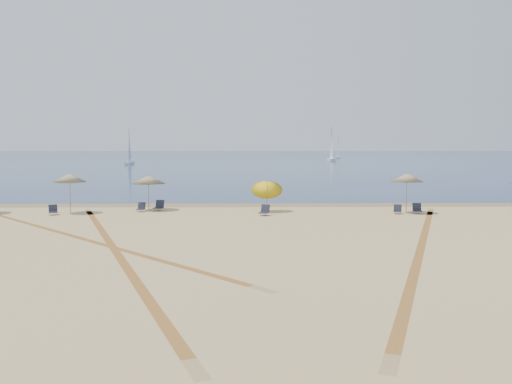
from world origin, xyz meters
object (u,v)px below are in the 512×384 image
(umbrella_3, at_px, (267,186))
(chair_5, at_px, (398,210))
(chair_6, at_px, (417,209))
(chair_4, at_px, (265,211))
(sailboat_1, at_px, (130,154))
(umbrella_4, at_px, (407,177))
(chair_1, at_px, (53,210))
(sailboat_0, at_px, (331,151))
(umbrella_2, at_px, (148,180))
(chair_3, at_px, (159,206))
(chair_2, at_px, (141,208))
(umbrella_1, at_px, (70,178))
(sailboat_2, at_px, (338,152))

(umbrella_3, xyz_separation_m, chair_5, (8.37, -1.18, -1.44))
(chair_6, bearing_deg, chair_4, -166.86)
(sailboat_1, bearing_deg, umbrella_4, -69.43)
(chair_1, height_order, chair_5, chair_1)
(chair_4, height_order, sailboat_0, sailboat_0)
(umbrella_2, xyz_separation_m, umbrella_4, (17.06, -1.84, 0.23))
(chair_3, height_order, chair_6, chair_3)
(chair_5, bearing_deg, umbrella_4, 50.23)
(umbrella_2, height_order, chair_2, umbrella_2)
(umbrella_1, relative_size, sailboat_2, 0.37)
(chair_4, bearing_deg, sailboat_0, 101.99)
(chair_1, bearing_deg, sailboat_1, 76.09)
(umbrella_1, height_order, sailboat_2, sailboat_2)
(chair_2, height_order, chair_3, chair_3)
(chair_1, relative_size, chair_2, 1.19)
(chair_2, distance_m, sailboat_0, 120.43)
(chair_1, bearing_deg, chair_6, -22.71)
(chair_5, xyz_separation_m, chair_6, (1.31, 0.14, 0.03))
(umbrella_1, xyz_separation_m, chair_6, (22.48, -0.58, -2.00))
(chair_1, xyz_separation_m, chair_2, (5.26, 1.56, -0.01))
(chair_3, relative_size, chair_5, 1.14)
(chair_1, relative_size, chair_3, 0.96)
(chair_6, height_order, sailboat_1, sailboat_1)
(umbrella_2, distance_m, chair_3, 1.94)
(chair_2, bearing_deg, sailboat_2, 83.32)
(sailboat_2, bearing_deg, sailboat_1, -124.35)
(umbrella_4, xyz_separation_m, chair_6, (0.62, -0.28, -2.02))
(chair_5, bearing_deg, chair_2, -166.24)
(umbrella_3, bearing_deg, chair_1, -174.64)
(chair_2, distance_m, chair_4, 8.42)
(chair_4, distance_m, chair_5, 8.61)
(umbrella_4, xyz_separation_m, sailboat_2, (21.96, 154.07, -0.13))
(umbrella_4, bearing_deg, chair_5, -148.53)
(chair_4, height_order, chair_5, chair_4)
(umbrella_2, relative_size, chair_2, 3.72)
(chair_1, distance_m, chair_2, 5.48)
(chair_1, xyz_separation_m, chair_5, (22.00, 0.10, -0.02))
(chair_2, bearing_deg, sailboat_0, 82.74)
(umbrella_1, bearing_deg, umbrella_2, 17.86)
(umbrella_1, relative_size, chair_2, 4.05)
(umbrella_2, xyz_separation_m, chair_1, (-5.62, -2.36, -1.80))
(chair_5, relative_size, sailboat_2, 0.10)
(umbrella_3, height_order, sailboat_2, sailboat_2)
(umbrella_3, bearing_deg, sailboat_2, 78.56)
(chair_3, bearing_deg, chair_1, -147.62)
(umbrella_4, distance_m, sailboat_1, 98.42)
(umbrella_4, distance_m, chair_6, 2.14)
(chair_3, relative_size, sailboat_1, 0.10)
(sailboat_0, bearing_deg, chair_5, -97.47)
(chair_3, bearing_deg, chair_6, 7.91)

